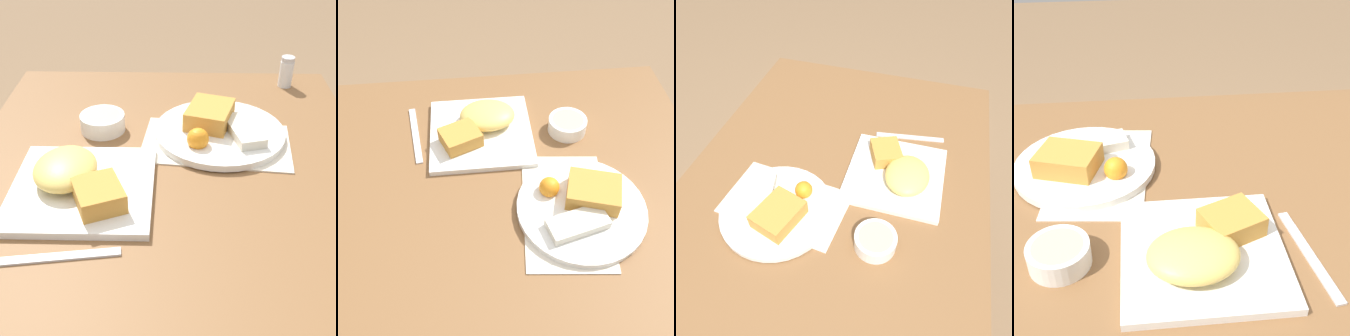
% 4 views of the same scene
% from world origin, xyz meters
% --- Properties ---
extents(dining_table, '(1.01, 0.80, 0.72)m').
position_xyz_m(dining_table, '(0.00, 0.00, 0.64)').
color(dining_table, brown).
rests_on(dining_table, ground_plane).
extents(menu_card, '(0.21, 0.32, 0.00)m').
position_xyz_m(menu_card, '(-0.15, 0.09, 0.72)').
color(menu_card, beige).
rests_on(menu_card, dining_table).
extents(plate_square_near, '(0.25, 0.25, 0.06)m').
position_xyz_m(plate_square_near, '(0.02, -0.16, 0.74)').
color(plate_square_near, white).
rests_on(plate_square_near, dining_table).
extents(plate_oval_far, '(0.27, 0.27, 0.05)m').
position_xyz_m(plate_oval_far, '(-0.18, 0.10, 0.74)').
color(plate_oval_far, white).
rests_on(plate_oval_far, menu_card).
extents(sauce_ramekin, '(0.09, 0.09, 0.04)m').
position_xyz_m(sauce_ramekin, '(-0.20, -0.15, 0.74)').
color(sauce_ramekin, white).
rests_on(sauce_ramekin, dining_table).
extents(butter_knife, '(0.04, 0.20, 0.00)m').
position_xyz_m(butter_knife, '(0.18, -0.17, 0.72)').
color(butter_knife, silver).
rests_on(butter_knife, dining_table).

